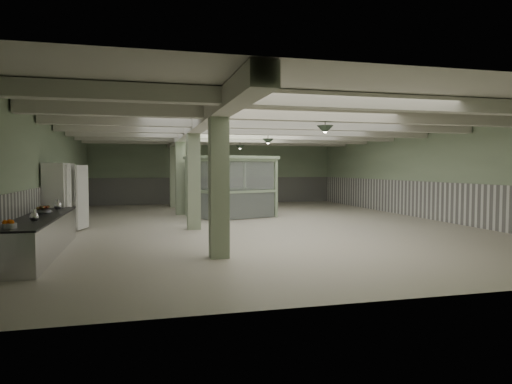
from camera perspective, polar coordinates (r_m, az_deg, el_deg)
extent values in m
plane|color=beige|center=(16.88, 0.32, -3.95)|extent=(20.00, 20.00, 0.00)
cube|color=silver|center=(16.83, 0.32, 8.31)|extent=(14.00, 20.00, 0.02)
cube|color=#99AF8C|center=(26.55, -5.15, 2.47)|extent=(14.00, 0.02, 3.60)
cube|color=#99AF8C|center=(7.52, 19.96, 0.98)|extent=(14.00, 0.02, 3.60)
cube|color=#99AF8C|center=(16.45, -24.01, 1.90)|extent=(0.02, 20.00, 3.60)
cube|color=#99AF8C|center=(19.72, 20.42, 2.11)|extent=(0.02, 20.00, 3.60)
cube|color=silver|center=(16.49, -23.85, -1.75)|extent=(0.05, 19.90, 1.50)
cube|color=silver|center=(19.75, 20.30, -0.94)|extent=(0.05, 19.90, 1.50)
cube|color=silver|center=(26.56, -5.13, 0.20)|extent=(13.90, 0.05, 1.50)
cube|color=beige|center=(16.36, -8.26, 7.66)|extent=(0.45, 19.90, 0.40)
cube|color=beige|center=(9.78, 11.71, 11.04)|extent=(13.90, 0.35, 0.32)
cube|color=beige|center=(12.06, 6.42, 9.54)|extent=(13.90, 0.35, 0.32)
cube|color=beige|center=(14.42, 2.86, 8.48)|extent=(13.90, 0.35, 0.32)
cube|color=beige|center=(16.81, 0.32, 7.70)|extent=(13.90, 0.35, 0.32)
cube|color=beige|center=(19.23, -1.57, 7.11)|extent=(13.90, 0.35, 0.32)
cube|color=beige|center=(21.67, -3.04, 6.64)|extent=(13.90, 0.35, 0.32)
cube|color=beige|center=(24.12, -4.21, 6.27)|extent=(13.90, 0.35, 0.32)
cube|color=#9AAB8A|center=(10.36, -4.68, 1.65)|extent=(0.42, 0.42, 3.60)
cube|color=#9AAB8A|center=(15.31, -7.82, 2.07)|extent=(0.42, 0.42, 3.60)
cube|color=#9AAB8A|center=(20.29, -9.42, 2.28)|extent=(0.42, 0.42, 3.60)
cube|color=#9AAB8A|center=(24.27, -10.23, 2.38)|extent=(0.42, 0.42, 3.60)
cone|color=#314131|center=(12.21, 8.63, 7.70)|extent=(0.44, 0.44, 0.22)
cone|color=#314131|center=(17.40, 1.51, 6.32)|extent=(0.44, 0.44, 0.22)
cone|color=#314131|center=(22.24, -2.02, 5.60)|extent=(0.44, 0.44, 0.22)
cube|color=silver|center=(11.96, -25.39, -4.99)|extent=(0.90, 5.34, 0.88)
cube|color=black|center=(11.90, -25.44, -2.84)|extent=(0.94, 5.38, 0.04)
cylinder|color=#B2B2B7|center=(9.74, -28.50, -3.81)|extent=(0.29, 0.29, 0.10)
cube|color=white|center=(15.39, -23.32, -0.77)|extent=(0.60, 2.39, 2.19)
cube|color=white|center=(14.80, -22.39, -0.89)|extent=(0.06, 0.90, 2.09)
cube|color=white|center=(15.97, -21.37, -0.60)|extent=(0.30, 0.88, 2.09)
cube|color=silver|center=(14.79, -22.24, -0.89)|extent=(0.02, 0.05, 0.30)
cube|color=silver|center=(15.88, -21.70, -0.62)|extent=(0.02, 0.05, 0.30)
cube|color=#9DB490|center=(17.42, -5.25, 0.25)|extent=(0.15, 0.15, 2.42)
cube|color=#9DB490|center=(19.58, -8.60, 0.53)|extent=(0.15, 0.15, 2.42)
cube|color=#9DB490|center=(18.96, 2.50, 0.48)|extent=(0.15, 0.15, 2.42)
cube|color=#9DB490|center=(20.97, -1.39, 0.72)|extent=(0.15, 0.15, 2.42)
cube|color=#9DB490|center=(19.17, -3.15, 4.30)|extent=(3.85, 3.55, 0.12)
cube|color=silver|center=(18.19, -1.21, -1.70)|extent=(2.57, 0.94, 1.05)
cube|color=silver|center=(18.13, -1.21, 2.17)|extent=(2.57, 0.94, 1.22)
cube|color=silver|center=(20.27, -4.86, -1.23)|extent=(2.57, 0.94, 1.05)
cube|color=silver|center=(20.22, -4.88, 2.25)|extent=(2.57, 0.94, 1.22)
cube|color=silver|center=(18.53, -7.01, -1.64)|extent=(0.78, 2.11, 1.05)
cube|color=silver|center=(18.48, -7.03, 2.17)|extent=(0.78, 2.11, 1.22)
cube|color=silver|center=(19.99, 0.46, -1.28)|extent=(0.78, 2.11, 1.05)
cube|color=silver|center=(19.94, 0.46, 2.25)|extent=(0.78, 2.11, 1.22)
cube|color=#585D4D|center=(19.79, 1.93, -1.31)|extent=(0.44, 0.57, 1.11)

